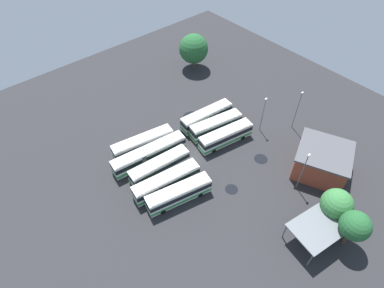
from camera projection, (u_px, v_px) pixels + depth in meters
name	position (u px, v px, depth m)	size (l,w,h in m)	color
ground_plane	(194.00, 157.00, 63.66)	(96.31, 96.31, 0.00)	#28282B
bus_row0_slot0	(179.00, 194.00, 55.31)	(12.19, 5.15, 3.51)	silver
bus_row0_slot1	(167.00, 182.00, 57.12)	(13.02, 4.53, 3.51)	silver
bus_row0_slot2	(160.00, 166.00, 59.55)	(12.24, 3.73, 3.51)	silver
bus_row0_slot3	(149.00, 154.00, 61.65)	(15.47, 4.52, 3.51)	silver
bus_row0_slot4	(143.00, 143.00, 63.68)	(12.92, 4.81, 3.51)	silver
bus_row1_slot2	(226.00, 136.00, 65.12)	(12.15, 4.66, 3.51)	silver
bus_row1_slot3	(216.00, 125.00, 67.32)	(11.97, 4.80, 3.51)	silver
bus_row1_slot4	(207.00, 116.00, 69.30)	(12.46, 3.84, 3.51)	silver
depot_building	(322.00, 161.00, 59.23)	(12.53, 12.59, 5.62)	#99422D
maintenance_shelter	(321.00, 225.00, 48.99)	(10.61, 7.58, 3.97)	slate
lamp_post_far_corner	(263.00, 113.00, 65.66)	(0.56, 0.28, 8.60)	slate
lamp_post_mid_lot	(297.00, 109.00, 65.97)	(0.56, 0.28, 9.46)	slate
lamp_post_near_entrance	(303.00, 170.00, 54.91)	(0.56, 0.28, 9.14)	slate
tree_south_edge	(355.00, 226.00, 47.10)	(4.69, 4.69, 7.78)	brown
tree_east_edge	(194.00, 49.00, 81.77)	(7.58, 7.58, 9.38)	brown
tree_north_edge	(337.00, 204.00, 50.45)	(5.12, 5.12, 7.34)	brown
puddle_near_shelter	(261.00, 159.00, 63.26)	(2.72, 2.72, 0.01)	black
puddle_centre_drain	(192.00, 117.00, 71.86)	(4.17, 4.17, 0.01)	black
puddle_back_corner	(181.00, 138.00, 67.22)	(1.59, 1.59, 0.01)	black
puddle_between_rows	(232.00, 189.00, 58.19)	(2.41, 2.41, 0.01)	black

